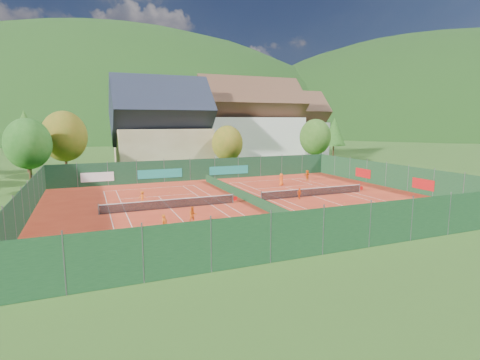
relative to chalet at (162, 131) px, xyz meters
name	(u,v)px	position (x,y,z in m)	size (l,w,h in m)	color
ground	(247,202)	(3.00, -30.00, -6.64)	(600.00, 600.00, 0.00)	#2A5219
clay_pad	(247,202)	(3.00, -30.00, -6.62)	(40.00, 32.00, 0.01)	red
court_markings_left	(170,208)	(-5.00, -30.00, -6.61)	(11.03, 23.83, 0.00)	white
court_markings_right	(313,196)	(11.00, -30.00, -6.61)	(11.03, 23.83, 0.00)	white
tennis_net_left	(172,203)	(-4.85, -30.00, -6.12)	(13.30, 0.10, 1.02)	#59595B
tennis_net_right	(314,191)	(11.15, -30.00, -6.12)	(13.30, 0.10, 1.02)	#59595B
court_divider	(247,197)	(3.00, -30.00, -6.12)	(0.03, 28.80, 1.00)	#14381D
fence_north	(200,170)	(2.54, -14.01, -5.16)	(40.00, 0.10, 3.00)	#143720
fence_south	(347,228)	(3.00, -46.00, -5.12)	(40.00, 0.04, 3.00)	#153B1D
fence_west	(26,204)	(-17.00, -30.00, -5.12)	(0.04, 32.00, 3.00)	#143721
fence_east	(396,177)	(23.00, -29.95, -5.14)	(0.09, 32.00, 3.00)	#153C1F
chalet	(162,131)	(0.00, 0.00, 0.00)	(16.20, 12.00, 16.00)	#CBBB8F
hotel_block_a	(249,126)	(19.00, 6.00, 0.76)	(21.60, 11.00, 17.25)	silver
hotel_block_b	(290,128)	(33.00, 14.00, -0.01)	(17.28, 10.00, 15.50)	silver
tree_west_front	(28,144)	(-19.00, -10.00, -1.23)	(5.72, 5.72, 8.69)	#473119
tree_west_mid	(64,136)	(-15.00, -4.00, -0.56)	(6.44, 6.44, 9.78)	#4B2A1A
tree_west_back	(25,131)	(-21.00, 4.00, 0.11)	(5.60, 5.60, 10.00)	#4A2A1A
tree_center	(227,143)	(9.00, -8.00, -1.91)	(5.01, 5.01, 7.60)	#472C19
tree_east_front	(315,137)	(27.00, -6.00, -1.23)	(5.72, 5.72, 8.69)	#472F19
tree_east_mid	(334,132)	(37.00, 2.00, -0.56)	(5.04, 5.04, 9.00)	#402C17
tree_east_back	(283,128)	(29.00, 10.00, 0.12)	(7.15, 7.15, 10.86)	#432C18
mountain_backdrop	(155,189)	(31.54, 203.48, -46.26)	(820.00, 530.00, 242.00)	black
ball_hopper	(421,212)	(14.00, -41.85, -6.07)	(0.34, 0.34, 0.80)	slate
loose_ball_0	(197,227)	(-4.45, -37.27, -6.59)	(0.07, 0.07, 0.07)	#CCD833
loose_ball_1	(340,211)	(9.23, -37.10, -6.59)	(0.07, 0.07, 0.07)	#CCD833
loose_ball_2	(246,191)	(5.20, -24.51, -6.59)	(0.07, 0.07, 0.07)	#CCD833
loose_ball_3	(169,192)	(-3.41, -21.90, -6.59)	(0.07, 0.07, 0.07)	#CCD833
loose_ball_4	(345,203)	(11.85, -34.45, -6.59)	(0.07, 0.07, 0.07)	#CCD833
player_left_near	(164,225)	(-7.13, -38.13, -5.86)	(0.56, 0.37, 1.54)	#D35D12
player_left_mid	(193,215)	(-4.39, -35.90, -5.92)	(0.68, 0.53, 1.41)	#D75A13
player_left_far	(142,197)	(-7.10, -26.36, -6.01)	(0.79, 0.46, 1.23)	orange
player_right_near	(299,193)	(8.73, -30.79, -6.00)	(0.73, 0.30, 1.24)	#E75314
player_right_far_a	(281,180)	(11.03, -22.51, -5.84)	(0.77, 0.50, 1.58)	#E85414
player_right_far_b	(307,175)	(16.33, -20.32, -5.87)	(1.40, 0.45, 1.51)	orange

